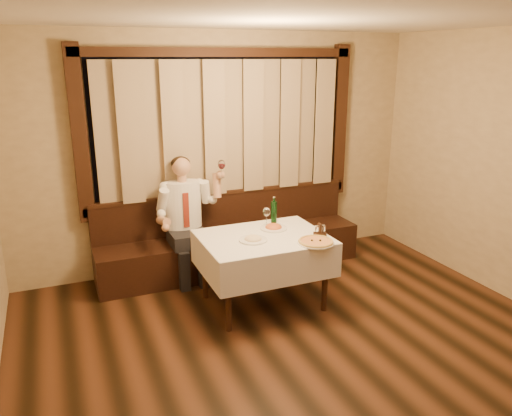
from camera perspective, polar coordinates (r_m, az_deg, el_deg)
name	(u,v)px	position (r m, az deg, el deg)	size (l,w,h in m)	color
room	(298,181)	(4.22, 4.85, 3.11)	(5.01, 6.01, 2.81)	black
banquette	(230,244)	(6.11, -2.98, -4.12)	(3.20, 0.61, 0.94)	black
dining_table	(264,246)	(5.10, 0.87, -4.36)	(1.27, 0.97, 0.76)	black
pizza	(316,242)	(4.91, 6.85, -3.85)	(0.36, 0.36, 0.04)	white
pasta_red	(274,225)	(5.27, 2.02, -1.99)	(0.29, 0.29, 0.10)	white
pasta_cream	(253,237)	(4.93, -0.34, -3.34)	(0.28, 0.28, 0.10)	white
green_bottle	(274,211)	(5.45, 2.06, -0.40)	(0.06, 0.06, 0.29)	#0F4616
table_wine_glass	(267,213)	(5.30, 1.21, -0.54)	(0.08, 0.08, 0.21)	white
cruet_caddy	(320,232)	(5.10, 7.32, -2.70)	(0.13, 0.09, 0.13)	black
seated_man	(186,210)	(5.71, -8.06, -0.28)	(0.79, 0.59, 1.43)	black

